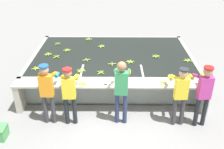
{
  "coord_description": "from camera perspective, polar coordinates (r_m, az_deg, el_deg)",
  "views": [
    {
      "loc": [
        0.07,
        -5.81,
        4.28
      ],
      "look_at": [
        0.0,
        1.21,
        0.6
      ],
      "focal_mm": 42.0,
      "sensor_mm": 36.0,
      "label": 1
    }
  ],
  "objects": [
    {
      "name": "worker_0",
      "position": [
        6.63,
        -13.98,
        -2.97
      ],
      "size": [
        0.41,
        0.72,
        1.64
      ],
      "color": "#38383D",
      "rests_on": "ground"
    },
    {
      "name": "work_ledge",
      "position": [
        7.05,
        -0.08,
        -3.5
      ],
      "size": [
        5.25,
        0.45,
        0.86
      ],
      "color": "#B7B2A3",
      "rests_on": "ground"
    },
    {
      "name": "banana_bunch_floating_6",
      "position": [
        10.01,
        -5.11,
        7.68
      ],
      "size": [
        0.26,
        0.28,
        0.08
      ],
      "color": "#93BC3D",
      "rests_on": "wash_tank"
    },
    {
      "name": "banana_bunch_floating_3",
      "position": [
        7.61,
        -6.73,
        0.86
      ],
      "size": [
        0.28,
        0.28,
        0.08
      ],
      "color": "#9EC642",
      "rests_on": "wash_tank"
    },
    {
      "name": "banana_bunch_ledge_1",
      "position": [
        7.18,
        -14.37,
        -1.56
      ],
      "size": [
        0.27,
        0.27,
        0.08
      ],
      "color": "#75A333",
      "rests_on": "work_ledge"
    },
    {
      "name": "banana_bunch_floating_1",
      "position": [
        9.09,
        -9.77,
        5.24
      ],
      "size": [
        0.28,
        0.28,
        0.08
      ],
      "color": "#7FAD33",
      "rests_on": "wash_tank"
    },
    {
      "name": "knife_0",
      "position": [
        6.84,
        -0.87,
        -2.28
      ],
      "size": [
        0.34,
        0.15,
        0.02
      ],
      "color": "silver",
      "rests_on": "work_ledge"
    },
    {
      "name": "banana_bunch_floating_12",
      "position": [
        9.3,
        -2.33,
        6.16
      ],
      "size": [
        0.27,
        0.28,
        0.08
      ],
      "color": "#9EC642",
      "rests_on": "wash_tank"
    },
    {
      "name": "banana_bunch_floating_7",
      "position": [
        7.96,
        0.0,
        2.33
      ],
      "size": [
        0.28,
        0.28,
        0.08
      ],
      "color": "#75A333",
      "rests_on": "wash_tank"
    },
    {
      "name": "worker_4",
      "position": [
        6.7,
        19.37,
        -3.33
      ],
      "size": [
        0.46,
        0.73,
        1.66
      ],
      "color": "#1E2328",
      "rests_on": "ground"
    },
    {
      "name": "banana_bunch_floating_8",
      "position": [
        9.73,
        -11.76,
        6.58
      ],
      "size": [
        0.24,
        0.24,
        0.08
      ],
      "color": "#75A333",
      "rests_on": "wash_tank"
    },
    {
      "name": "banana_bunch_floating_4",
      "position": [
        8.27,
        -5.58,
        3.2
      ],
      "size": [
        0.27,
        0.27,
        0.08
      ],
      "color": "#75A333",
      "rests_on": "wash_tank"
    },
    {
      "name": "banana_bunch_floating_2",
      "position": [
        8.0,
        -16.26,
        1.29
      ],
      "size": [
        0.28,
        0.27,
        0.08
      ],
      "color": "#93BC3D",
      "rests_on": "wash_tank"
    },
    {
      "name": "ground_plane",
      "position": [
        7.22,
        -0.1,
        -8.72
      ],
      "size": [
        80.0,
        80.0,
        0.0
      ],
      "primitive_type": "plane",
      "color": "gray",
      "rests_on": "ground"
    },
    {
      "name": "banana_bunch_floating_5",
      "position": [
        8.61,
        9.52,
        3.96
      ],
      "size": [
        0.28,
        0.28,
        0.08
      ],
      "color": "#8CB738",
      "rests_on": "wash_tank"
    },
    {
      "name": "banana_bunch_floating_10",
      "position": [
        8.12,
        3.93,
        2.8
      ],
      "size": [
        0.28,
        0.28,
        0.08
      ],
      "color": "#93BC3D",
      "rests_on": "wash_tank"
    },
    {
      "name": "worker_3",
      "position": [
        6.6,
        14.7,
        -3.57
      ],
      "size": [
        0.42,
        0.72,
        1.59
      ],
      "color": "#38383D",
      "rests_on": "ground"
    },
    {
      "name": "banana_bunch_ledge_2",
      "position": [
        6.92,
        -6.39,
        -1.98
      ],
      "size": [
        0.27,
        0.28,
        0.08
      ],
      "color": "#93BC3D",
      "rests_on": "work_ledge"
    },
    {
      "name": "banana_bunch_floating_11",
      "position": [
        8.52,
        16.11,
        2.97
      ],
      "size": [
        0.27,
        0.28,
        0.08
      ],
      "color": "#9EC642",
      "rests_on": "wash_tank"
    },
    {
      "name": "banana_bunch_ledge_0",
      "position": [
        7.04,
        11.19,
        -1.81
      ],
      "size": [
        0.23,
        0.23,
        0.08
      ],
      "color": "#9EC642",
      "rests_on": "work_ledge"
    },
    {
      "name": "worker_1",
      "position": [
        6.51,
        -9.3,
        -3.56
      ],
      "size": [
        0.42,
        0.72,
        1.57
      ],
      "color": "#1E2328",
      "rests_on": "ground"
    },
    {
      "name": "banana_bunch_floating_13",
      "position": [
        8.89,
        -13.77,
        4.31
      ],
      "size": [
        0.28,
        0.28,
        0.08
      ],
      "color": "#75A333",
      "rests_on": "wash_tank"
    },
    {
      "name": "banana_bunch_floating_9",
      "position": [
        7.45,
        -2.49,
        0.45
      ],
      "size": [
        0.24,
        0.24,
        0.08
      ],
      "color": "#75A333",
      "rests_on": "wash_tank"
    },
    {
      "name": "wash_tank",
      "position": [
        8.88,
        0.06,
        1.93
      ],
      "size": [
        5.25,
        3.5,
        0.86
      ],
      "color": "gray",
      "rests_on": "ground"
    },
    {
      "name": "worker_2",
      "position": [
        6.41,
        2.07,
        -2.68
      ],
      "size": [
        0.45,
        0.73,
        1.73
      ],
      "color": "navy",
      "rests_on": "ground"
    },
    {
      "name": "banana_bunch_floating_0",
      "position": [
        8.64,
        -12.04,
        3.82
      ],
      "size": [
        0.25,
        0.25,
        0.08
      ],
      "color": "#7FAD33",
      "rests_on": "wash_tank"
    }
  ]
}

